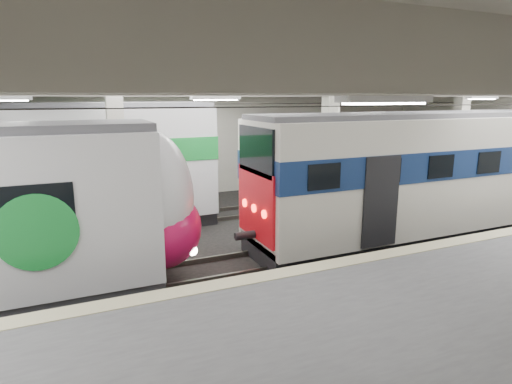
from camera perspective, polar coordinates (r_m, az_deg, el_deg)
name	(u,v)px	position (r m, az deg, el deg)	size (l,w,h in m)	color
station_hall	(265,168)	(10.62, 1.24, 3.16)	(36.00, 24.00, 5.75)	black
older_rer	(428,173)	(16.39, 21.95, 2.39)	(13.55, 2.99, 4.46)	beige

